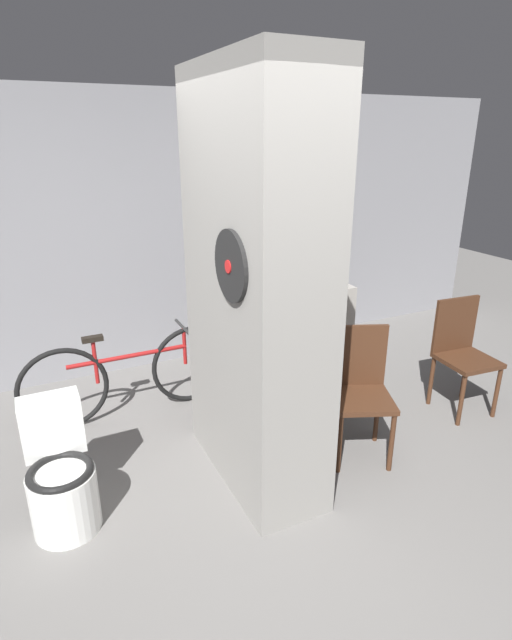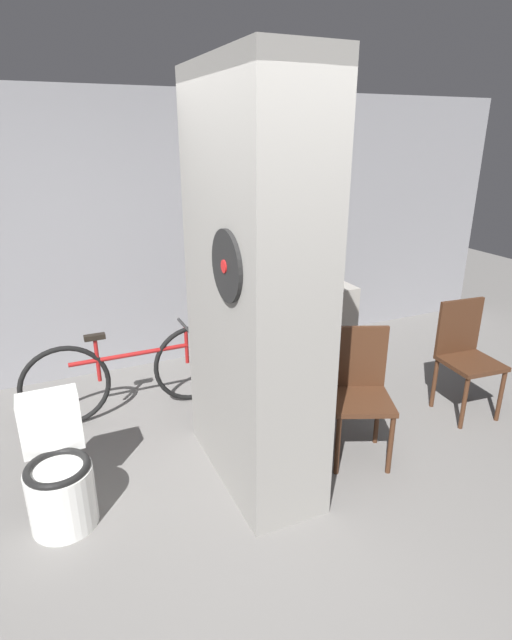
% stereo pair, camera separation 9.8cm
% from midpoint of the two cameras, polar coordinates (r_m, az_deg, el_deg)
% --- Properties ---
extents(ground_plane, '(14.00, 14.00, 0.00)m').
position_cam_midpoint_polar(ground_plane, '(3.25, 3.15, -22.51)').
color(ground_plane, slate).
extents(wall_back, '(8.00, 0.09, 2.60)m').
position_cam_midpoint_polar(wall_back, '(4.92, -11.75, 9.45)').
color(wall_back, gray).
rests_on(wall_back, ground_plane).
extents(pillar_center, '(0.53, 1.20, 2.60)m').
position_cam_midpoint_polar(pillar_center, '(3.07, -1.00, 3.18)').
color(pillar_center, gray).
rests_on(pillar_center, ground_plane).
extents(counter_shelf, '(1.26, 0.44, 0.93)m').
position_cam_midpoint_polar(counter_shelf, '(4.52, 2.43, -2.23)').
color(counter_shelf, gray).
rests_on(counter_shelf, ground_plane).
extents(toilet, '(0.39, 0.55, 0.74)m').
position_cam_midpoint_polar(toilet, '(3.32, -22.24, -16.28)').
color(toilet, white).
rests_on(toilet, ground_plane).
extents(chair_near_pillar, '(0.55, 0.55, 0.95)m').
position_cam_midpoint_polar(chair_near_pillar, '(3.65, 10.99, -7.43)').
color(chair_near_pillar, '#422616').
rests_on(chair_near_pillar, ground_plane).
extents(chair_by_doorway, '(0.45, 0.45, 0.95)m').
position_cam_midpoint_polar(chair_by_doorway, '(4.47, 21.88, -3.18)').
color(chair_by_doorway, '#422616').
rests_on(chair_by_doorway, ground_plane).
extents(bicycle, '(1.74, 0.42, 0.75)m').
position_cam_midpoint_polar(bicycle, '(4.25, -14.76, -6.05)').
color(bicycle, black).
rests_on(bicycle, ground_plane).
extents(bottle_tall, '(0.07, 0.07, 0.28)m').
position_cam_midpoint_polar(bottle_tall, '(4.40, 5.50, 4.91)').
color(bottle_tall, olive).
rests_on(bottle_tall, counter_shelf).
extents(bottle_short, '(0.09, 0.09, 0.21)m').
position_cam_midpoint_polar(bottle_short, '(4.51, 6.50, 4.88)').
color(bottle_short, silver).
rests_on(bottle_short, counter_shelf).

